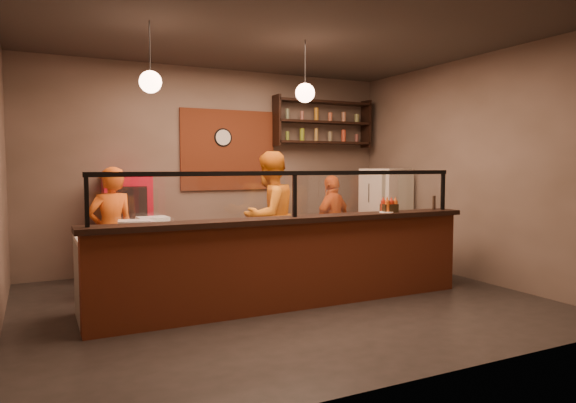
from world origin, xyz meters
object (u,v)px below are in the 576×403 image
cook_left (111,232)px  red_cooler (128,227)px  wall_clock (223,138)px  cook_mid (270,217)px  pepper_mill (434,203)px  condiment_caddy (389,208)px  fridge (385,216)px  pizza_dough (246,226)px  cook_right (333,222)px

cook_left → red_cooler: cook_left is taller
wall_clock → cook_mid: wall_clock is taller
red_cooler → pepper_mill: 4.33m
condiment_caddy → wall_clock: bearing=114.0°
wall_clock → cook_left: size_ratio=0.18×
fridge → wall_clock: bearing=141.7°
red_cooler → pepper_mill: (3.58, -2.41, 0.39)m
wall_clock → pizza_dough: wall_clock is taller
wall_clock → fridge: bearing=-22.2°
wall_clock → pepper_mill: wall_clock is taller
cook_mid → red_cooler: bearing=-53.0°
fridge → pizza_dough: fridge is taller
red_cooler → fridge: bearing=-7.4°
cook_right → wall_clock: bearing=-60.1°
fridge → pepper_mill: size_ratio=8.64×
red_cooler → pepper_mill: red_cooler is taller
cook_right → red_cooler: red_cooler is taller
cook_mid → red_cooler: size_ratio=1.21×
wall_clock → pizza_dough: 2.50m
red_cooler → condiment_caddy: bearing=-38.7°
cook_left → fridge: bearing=167.7°
wall_clock → cook_left: 2.65m
pizza_dough → condiment_caddy: (1.69, -0.62, 0.21)m
cook_mid → cook_right: 1.30m
fridge → pepper_mill: bearing=-122.2°
condiment_caddy → pepper_mill: 0.78m
cook_right → cook_mid: bearing=-9.8°
cook_left → pizza_dough: cook_left is taller
red_cooler → cook_mid: bearing=-28.2°
pepper_mill → red_cooler: bearing=146.1°
cook_right → condiment_caddy: 1.78m
red_cooler → condiment_caddy: 3.74m
fridge → red_cooler: fridge is taller
condiment_caddy → pepper_mill: (0.78, 0.05, 0.04)m
cook_right → red_cooler: (-3.03, 0.72, 0.02)m
cook_left → cook_right: size_ratio=1.09×
pepper_mill → cook_right: bearing=108.1°
fridge → pizza_dough: size_ratio=3.62×
cook_mid → condiment_caddy: 1.74m
wall_clock → cook_right: bearing=-35.3°
cook_mid → pizza_dough: size_ratio=4.19×
pizza_dough → pepper_mill: size_ratio=2.39×
condiment_caddy → cook_right: bearing=82.6°
cook_left → cook_mid: 2.14m
cook_left → fridge: 4.43m
cook_left → condiment_caddy: 3.49m
cook_left → cook_mid: cook_mid is taller
cook_mid → cook_right: size_ratio=1.24×
fridge → red_cooler: size_ratio=1.05×
cook_mid → pepper_mill: cook_mid is taller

